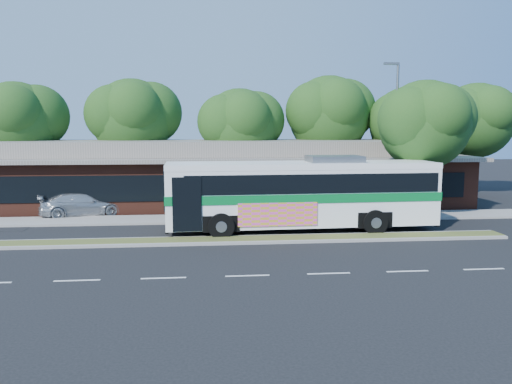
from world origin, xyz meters
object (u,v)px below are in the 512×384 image
Objects in this scene: transit_bus at (303,189)px; sedan at (83,204)px; lamp_post at (395,135)px; sidewalk_tree at (430,123)px.

sedan is (-12.49, 5.65, -1.44)m from transit_bus.
lamp_post is at bearing 26.10° from transit_bus.
lamp_post reaches higher than sedan.
sidewalk_tree is (1.80, -0.58, 0.71)m from lamp_post.
sidewalk_tree is at bearing 16.71° from transit_bus.
sidewalk_tree reaches higher than sedan.
sedan is 21.16m from sidewalk_tree.
lamp_post is at bearing -113.14° from sedan.
sidewalk_tree is at bearing -114.09° from sedan.
transit_bus is (-6.08, -3.24, -2.73)m from lamp_post.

